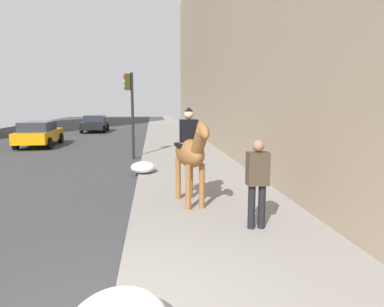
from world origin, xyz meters
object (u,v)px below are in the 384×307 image
car_far_lane (39,133)px  car_near_lane (95,123)px  traffic_light_near_curb (130,102)px  mounted_horse_near (190,151)px  pedestrian_greeting (257,178)px

car_far_lane → car_near_lane: bearing=-11.3°
car_near_lane → traffic_light_near_curb: traffic_light_near_curb is taller
mounted_horse_near → traffic_light_near_curb: bearing=-176.4°
traffic_light_near_curb → pedestrian_greeting: bearing=-162.3°
mounted_horse_near → pedestrian_greeting: size_ratio=1.34×
traffic_light_near_curb → car_far_lane: bearing=47.0°
car_far_lane → traffic_light_near_curb: bearing=-135.3°
pedestrian_greeting → traffic_light_near_curb: bearing=17.8°
mounted_horse_near → pedestrian_greeting: 2.03m
pedestrian_greeting → car_far_lane: (14.30, 8.46, -0.34)m
pedestrian_greeting → mounted_horse_near: bearing=32.5°
mounted_horse_near → car_far_lane: size_ratio=0.51×
mounted_horse_near → car_near_lane: mounted_horse_near is taller
pedestrian_greeting → traffic_light_near_curb: (9.11, 2.90, 1.45)m
pedestrian_greeting → traffic_light_near_curb: size_ratio=0.45×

